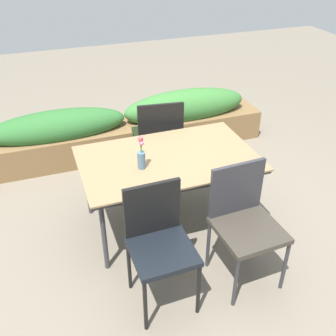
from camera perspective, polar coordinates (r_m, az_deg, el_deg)
The scene contains 7 objects.
ground_plane at distance 3.80m, azimuth 0.35°, elevation -6.92°, with size 12.00×12.00×0.00m, color #756B5B.
dining_table at distance 3.36m, azimuth -0.00°, elevation 0.86°, with size 1.48×0.92×0.70m.
chair_near_left at distance 2.77m, azimuth -1.34°, elevation -10.07°, with size 0.44×0.44×0.91m.
chair_far_side at distance 4.08m, azimuth -1.39°, elevation 4.86°, with size 0.53×0.53×0.91m.
chair_near_right at distance 2.99m, azimuth 10.84°, elevation -6.96°, with size 0.48×0.48×0.92m.
flower_vase at distance 3.14m, azimuth -3.85°, elevation 1.78°, with size 0.06×0.06×0.29m.
planter_box at distance 4.70m, azimuth -5.98°, elevation 5.79°, with size 3.36×0.47×0.67m.
Camera 1 is at (-1.00, -2.75, 2.42)m, focal length 42.54 mm.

